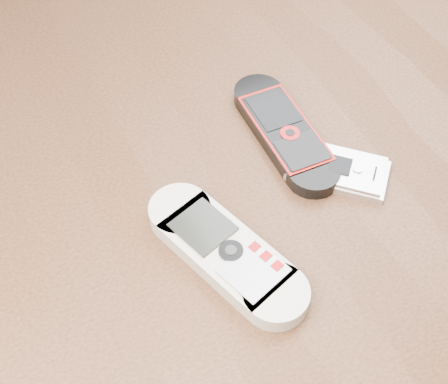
{
  "coord_description": "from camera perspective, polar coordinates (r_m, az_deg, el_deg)",
  "views": [
    {
      "loc": [
        -0.14,
        -0.31,
        1.2
      ],
      "look_at": [
        0.01,
        0.0,
        0.76
      ],
      "focal_mm": 50.0,
      "sensor_mm": 36.0,
      "label": 1
    }
  ],
  "objects": [
    {
      "name": "table",
      "position": [
        0.65,
        -0.4,
        -6.37
      ],
      "size": [
        1.2,
        0.8,
        0.75
      ],
      "color": "black",
      "rests_on": "ground"
    },
    {
      "name": "nokia_white",
      "position": [
        0.52,
        0.13,
        -5.5
      ],
      "size": [
        0.11,
        0.18,
        0.02
      ],
      "primitive_type": "cube",
      "rotation": [
        0.0,
        0.0,
        0.32
      ],
      "color": "beige",
      "rests_on": "table"
    },
    {
      "name": "motorola_razr",
      "position": [
        0.59,
        10.74,
        1.99
      ],
      "size": [
        0.1,
        0.1,
        0.01
      ],
      "primitive_type": "cube",
      "rotation": [
        0.0,
        0.0,
        0.81
      ],
      "color": "silver",
      "rests_on": "table"
    },
    {
      "name": "nokia_black_red",
      "position": [
        0.61,
        5.55,
        5.5
      ],
      "size": [
        0.05,
        0.17,
        0.02
      ],
      "primitive_type": "cube",
      "rotation": [
        0.0,
        0.0,
        -0.02
      ],
      "color": "black",
      "rests_on": "table"
    }
  ]
}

